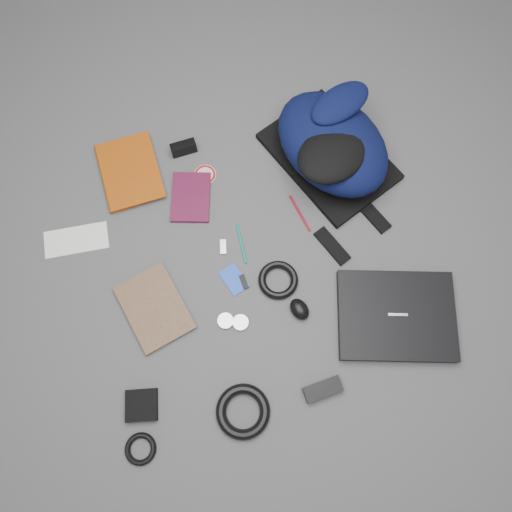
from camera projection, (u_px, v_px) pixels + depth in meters
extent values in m
plane|color=#4F4F51|center=(256.00, 258.00, 1.62)|extent=(4.00, 4.00, 0.00)
cube|color=black|center=(396.00, 316.00, 1.54)|extent=(0.42, 0.36, 0.04)
imported|color=#923908|center=(102.00, 179.00, 1.69)|extent=(0.21, 0.27, 0.03)
imported|color=orange|center=(129.00, 322.00, 1.55)|extent=(0.24, 0.28, 0.02)
cube|color=white|center=(76.00, 240.00, 1.64)|extent=(0.21, 0.11, 0.00)
cube|color=#440D25|center=(191.00, 197.00, 1.68)|extent=(0.17, 0.21, 0.01)
cube|color=black|center=(184.00, 148.00, 1.71)|extent=(0.09, 0.04, 0.05)
cylinder|color=silver|center=(205.00, 175.00, 1.71)|extent=(0.08, 0.08, 0.00)
cylinder|color=#0E8072|center=(241.00, 243.00, 1.63)|extent=(0.01, 0.14, 0.01)
cylinder|color=maroon|center=(300.00, 213.00, 1.66)|extent=(0.04, 0.14, 0.01)
cube|color=blue|center=(234.00, 280.00, 1.59)|extent=(0.09, 0.11, 0.00)
cube|color=black|center=(244.00, 282.00, 1.59)|extent=(0.02, 0.05, 0.01)
cube|color=#B0B0B2|center=(223.00, 247.00, 1.63)|extent=(0.03, 0.05, 0.01)
ellipsoid|color=black|center=(299.00, 309.00, 1.55)|extent=(0.07, 0.09, 0.04)
cylinder|color=#AEAEB0|center=(226.00, 321.00, 1.55)|extent=(0.06, 0.06, 0.01)
cylinder|color=#A6A6A8|center=(241.00, 323.00, 1.55)|extent=(0.06, 0.06, 0.01)
torus|color=black|center=(278.00, 280.00, 1.58)|extent=(0.14, 0.14, 0.02)
cube|color=black|center=(323.00, 389.00, 1.48)|extent=(0.12, 0.06, 0.03)
torus|color=black|center=(243.00, 411.00, 1.46)|extent=(0.19, 0.19, 0.03)
cube|color=black|center=(142.00, 405.00, 1.47)|extent=(0.11, 0.11, 0.02)
torus|color=black|center=(141.00, 449.00, 1.44)|extent=(0.12, 0.12, 0.02)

